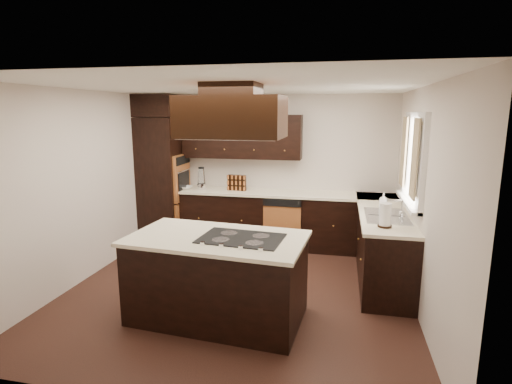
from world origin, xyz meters
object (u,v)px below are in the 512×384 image
island (218,279)px  range_hood (232,117)px  spice_rack (237,183)px  oven_column (163,180)px

island → range_hood: (0.14, 0.16, 1.72)m
range_hood → spice_rack: range_hood is taller
spice_rack → island: bearing=-72.9°
island → spice_rack: (-0.44, 2.51, 0.61)m
oven_column → island: size_ratio=1.18×
island → range_hood: 1.73m
island → range_hood: size_ratio=1.71×
range_hood → spice_rack: size_ratio=3.37×
range_hood → spice_rack: (-0.59, 2.35, -1.11)m
island → spice_rack: 2.62m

